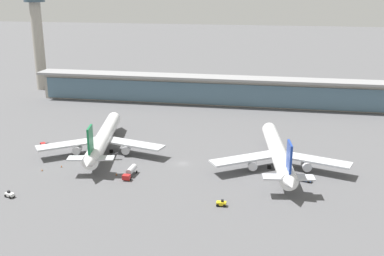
% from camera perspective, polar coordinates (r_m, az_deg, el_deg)
% --- Properties ---
extents(ground_plane, '(1200.00, 1200.00, 0.00)m').
position_cam_1_polar(ground_plane, '(166.06, -1.18, -4.38)').
color(ground_plane, '#515154').
extents(airliner_left_stand, '(47.23, 62.21, 16.66)m').
position_cam_1_polar(airliner_left_stand, '(179.21, -10.84, -1.27)').
color(airliner_left_stand, white).
rests_on(airliner_left_stand, ground).
extents(airliner_centre_stand, '(47.66, 62.49, 16.66)m').
position_cam_1_polar(airliner_centre_stand, '(163.70, 10.52, -3.04)').
color(airliner_centre_stand, white).
rests_on(airliner_centre_stand, ground).
extents(service_truck_near_nose_red, '(5.90, 5.62, 2.70)m').
position_cam_1_polar(service_truck_near_nose_red, '(192.00, -17.65, -1.94)').
color(service_truck_near_nose_red, '#B21E1E').
rests_on(service_truck_near_nose_red, ground).
extents(service_truck_under_wing_blue, '(6.90, 3.29, 2.70)m').
position_cam_1_polar(service_truck_under_wing_blue, '(155.70, 13.51, -6.08)').
color(service_truck_under_wing_blue, '#234C9E').
rests_on(service_truck_under_wing_blue, ground).
extents(service_truck_mid_apron_red, '(2.84, 8.70, 2.95)m').
position_cam_1_polar(service_truck_mid_apron_red, '(156.23, -7.57, -5.29)').
color(service_truck_mid_apron_red, '#B21E1E').
rests_on(service_truck_mid_apron_red, ground).
extents(service_truck_by_tail_yellow, '(6.90, 3.30, 2.70)m').
position_cam_1_polar(service_truck_by_tail_yellow, '(172.04, -10.36, -3.60)').
color(service_truck_by_tail_yellow, yellow).
rests_on(service_truck_by_tail_yellow, ground).
extents(service_truck_on_taxiway_white, '(3.28, 2.60, 2.05)m').
position_cam_1_polar(service_truck_on_taxiway_white, '(150.80, -21.48, -7.60)').
color(service_truck_on_taxiway_white, silver).
rests_on(service_truck_on_taxiway_white, ground).
extents(service_truck_at_far_stand_yellow, '(2.88, 1.74, 2.05)m').
position_cam_1_polar(service_truck_at_far_stand_yellow, '(135.51, 3.63, -9.21)').
color(service_truck_at_far_stand_yellow, yellow).
rests_on(service_truck_at_far_stand_yellow, ground).
extents(terminal_building, '(195.75, 12.80, 15.20)m').
position_cam_1_polar(terminal_building, '(246.51, 2.96, 4.70)').
color(terminal_building, '#9E998E').
rests_on(terminal_building, ground).
extents(control_tower, '(12.00, 12.00, 63.83)m').
position_cam_1_polar(control_tower, '(294.63, -18.46, 11.24)').
color(control_tower, '#9E998E').
rests_on(control_tower, ground).
extents(safety_cone_alpha, '(0.62, 0.62, 0.70)m').
position_cam_1_polar(safety_cone_alpha, '(167.62, -17.92, -4.93)').
color(safety_cone_alpha, orange).
rests_on(safety_cone_alpha, ground).
extents(safety_cone_bravo, '(0.62, 0.62, 0.70)m').
position_cam_1_polar(safety_cone_bravo, '(158.16, -9.24, -5.63)').
color(safety_cone_bravo, orange).
rests_on(safety_cone_bravo, ground).
extents(safety_cone_charlie, '(0.62, 0.62, 0.70)m').
position_cam_1_polar(safety_cone_charlie, '(153.10, -7.71, -6.35)').
color(safety_cone_charlie, orange).
rests_on(safety_cone_charlie, ground).
extents(safety_cone_delta, '(0.62, 0.62, 0.70)m').
position_cam_1_polar(safety_cone_delta, '(169.05, -15.72, -4.54)').
color(safety_cone_delta, orange).
rests_on(safety_cone_delta, ground).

